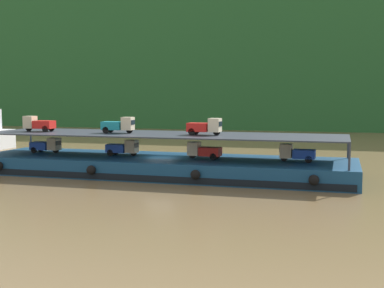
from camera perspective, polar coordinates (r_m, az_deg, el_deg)
ground_plane at (r=43.37m, az=-3.45°, el=-3.46°), size 400.00×400.00×0.00m
hillside_far_bank at (r=115.46m, az=9.21°, el=10.76°), size 134.79×31.83×31.42m
cargo_barge at (r=43.24m, az=-3.47°, el=-2.48°), size 32.07×9.00×1.50m
cargo_rack at (r=42.99m, az=-3.48°, el=1.08°), size 30.47×7.61×2.00m
mini_truck_lower_stern at (r=48.34m, az=-15.99°, el=-0.14°), size 2.77×1.25×1.38m
mini_truck_lower_aft at (r=44.66m, az=-7.73°, el=-0.41°), size 2.76×1.24×1.38m
mini_truck_lower_mid at (r=41.90m, az=1.32°, el=-0.74°), size 2.79×1.28×1.38m
mini_truck_lower_fore at (r=40.94m, az=11.64°, el=-0.99°), size 2.77×1.25×1.38m
mini_truck_upper_stern at (r=47.64m, az=-16.79°, el=2.18°), size 2.77×1.26×1.38m
mini_truck_upper_mid at (r=44.03m, az=-8.21°, el=2.11°), size 2.78×1.28×1.38m
mini_truck_upper_fore at (r=41.32m, az=1.46°, el=1.96°), size 2.79×1.29×1.38m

